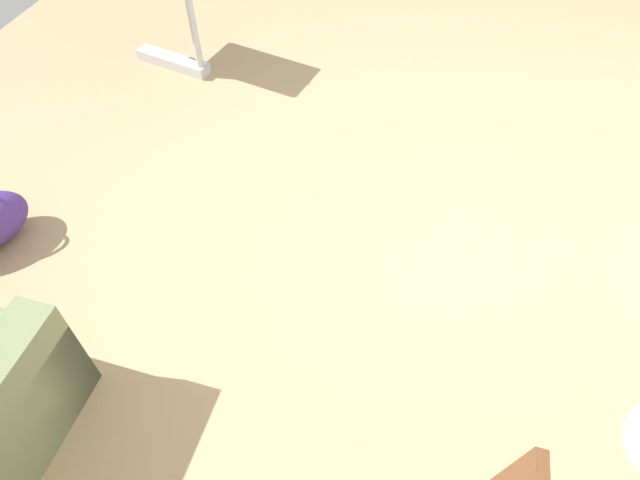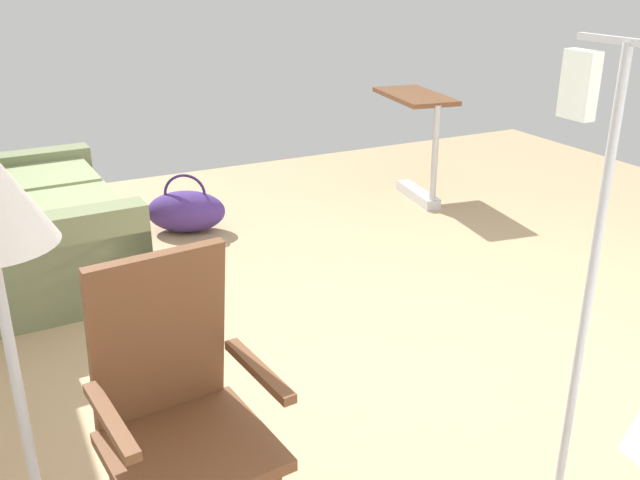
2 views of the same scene
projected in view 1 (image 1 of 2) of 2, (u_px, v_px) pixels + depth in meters
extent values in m
plane|color=tan|center=(388.00, 240.00, 3.17)|extent=(7.16, 7.16, 0.00)
cube|color=#737D57|center=(1.00, 432.00, 2.16)|extent=(0.21, 0.86, 0.60)
cube|color=#B2B5BA|center=(173.00, 61.00, 4.24)|extent=(0.61, 0.21, 0.08)
cylinder|color=black|center=(202.00, 72.00, 4.17)|extent=(0.07, 0.07, 0.06)
cylinder|color=black|center=(146.00, 54.00, 4.32)|extent=(0.07, 0.07, 0.06)
cylinder|color=#B2B5BA|center=(192.00, 19.00, 3.85)|extent=(0.05, 0.05, 0.74)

